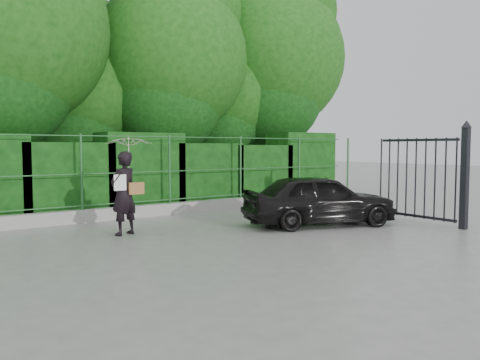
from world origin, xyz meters
TOP-DOWN VIEW (x-y plane):
  - ground at (0.00, 0.00)m, footprint 80.00×80.00m
  - kerb at (0.00, 4.50)m, footprint 14.00×0.25m
  - fence at (0.22, 4.50)m, footprint 14.13×0.06m
  - hedge at (0.01, 5.50)m, footprint 14.20×1.20m
  - trees at (1.14, 7.74)m, footprint 17.10×6.15m
  - gate at (4.60, -0.72)m, footprint 0.22×2.33m
  - woman at (-1.59, 2.46)m, footprint 0.98×0.96m
  - car at (2.41, 1.00)m, footprint 3.74×2.48m

SIDE VIEW (x-z plane):
  - ground at x=0.00m, z-range 0.00..0.00m
  - kerb at x=0.00m, z-range 0.00..0.30m
  - car at x=2.41m, z-range 0.00..1.18m
  - hedge at x=0.01m, z-range -0.11..2.17m
  - gate at x=4.60m, z-range 0.01..2.37m
  - fence at x=0.22m, z-range 0.30..2.10m
  - woman at x=-1.59m, z-range 0.31..2.32m
  - trees at x=1.14m, z-range 0.58..8.66m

